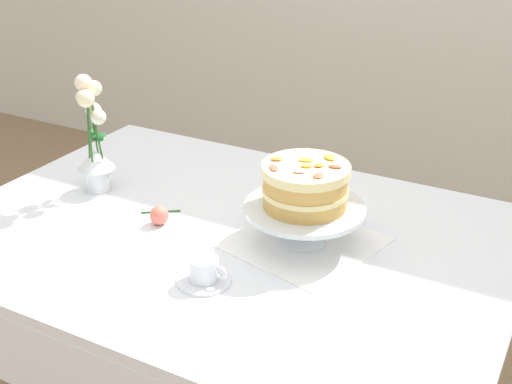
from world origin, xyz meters
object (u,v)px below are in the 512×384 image
fallen_rose (159,215)px  teacup (204,272)px  flower_vase (94,143)px  dining_table (224,264)px  cake_stand (304,212)px  layer_cake (305,185)px

fallen_rose → teacup: bearing=-35.2°
flower_vase → teacup: size_ratio=2.72×
flower_vase → dining_table: bearing=-6.6°
cake_stand → teacup: cake_stand is taller
teacup → flower_vase: bearing=153.6°
layer_cake → dining_table: bearing=-164.2°
teacup → layer_cake: bearing=65.3°
teacup → fallen_rose: (-0.24, 0.17, -0.00)m
cake_stand → dining_table: bearing=-164.2°
teacup → cake_stand: bearing=65.3°
cake_stand → fallen_rose: size_ratio=2.72×
dining_table → fallen_rose: (-0.17, -0.03, 0.11)m
flower_vase → layer_cake: bearing=0.4°
teacup → fallen_rose: teacup is taller
dining_table → cake_stand: bearing=15.8°
fallen_rose → dining_table: bearing=10.9°
layer_cake → fallen_rose: 0.40m
layer_cake → fallen_rose: bearing=-166.5°
layer_cake → teacup: size_ratio=1.70×
dining_table → cake_stand: size_ratio=4.83×
flower_vase → teacup: bearing=-26.4°
dining_table → cake_stand: (0.19, 0.06, 0.17)m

